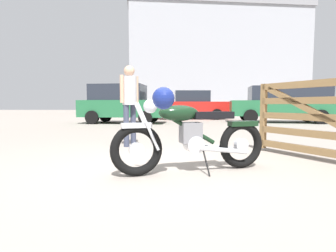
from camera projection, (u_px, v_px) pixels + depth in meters
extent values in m
plane|color=gray|center=(170.00, 168.00, 3.70)|extent=(80.00, 80.00, 0.00)
torus|color=black|center=(137.00, 150.00, 3.25)|extent=(0.65, 0.28, 0.64)
cylinder|color=silver|center=(137.00, 150.00, 3.25)|extent=(0.19, 0.13, 0.18)
torus|color=black|center=(241.00, 145.00, 3.66)|extent=(0.65, 0.28, 0.64)
cylinder|color=silver|center=(241.00, 145.00, 3.66)|extent=(0.19, 0.13, 0.18)
cube|color=silver|center=(136.00, 125.00, 3.22)|extent=(0.38, 0.22, 0.06)
cube|color=black|center=(243.00, 124.00, 3.65)|extent=(0.42, 0.23, 0.07)
cylinder|color=silver|center=(148.00, 127.00, 3.19)|extent=(0.28, 0.11, 0.58)
cylinder|color=silver|center=(145.00, 126.00, 3.33)|extent=(0.28, 0.11, 0.58)
sphere|color=silver|center=(150.00, 106.00, 3.25)|extent=(0.17, 0.17, 0.17)
cylinder|color=silver|center=(157.00, 101.00, 3.27)|extent=(0.19, 0.60, 0.03)
sphere|color=navy|center=(163.00, 98.00, 2.98)|extent=(0.25, 0.25, 0.25)
cylinder|color=black|center=(187.00, 127.00, 3.42)|extent=(0.74, 0.26, 0.47)
ellipsoid|color=black|center=(179.00, 113.00, 3.37)|extent=(0.56, 0.35, 0.20)
cube|color=black|center=(212.00, 115.00, 3.50)|extent=(0.57, 0.34, 0.09)
cube|color=slate|center=(191.00, 133.00, 3.43)|extent=(0.30, 0.24, 0.26)
cylinder|color=silver|center=(193.00, 144.00, 3.46)|extent=(0.27, 0.25, 0.22)
cylinder|color=silver|center=(224.00, 150.00, 3.48)|extent=(0.69, 0.25, 0.14)
cylinder|color=silver|center=(216.00, 148.00, 3.67)|extent=(0.69, 0.25, 0.14)
cylinder|color=black|center=(206.00, 162.00, 3.34)|extent=(0.08, 0.23, 0.33)
cube|color=olive|center=(263.00, 116.00, 5.04)|extent=(0.12, 0.13, 1.20)
cube|color=olive|center=(326.00, 152.00, 4.03)|extent=(1.18, 2.16, 0.11)
cube|color=olive|center=(327.00, 135.00, 4.01)|extent=(1.18, 2.16, 0.11)
cube|color=olive|center=(328.00, 118.00, 3.99)|extent=(1.18, 2.16, 0.11)
cube|color=olive|center=(328.00, 100.00, 3.97)|extent=(1.18, 2.16, 0.11)
cube|color=olive|center=(329.00, 82.00, 3.95)|extent=(1.18, 2.16, 0.11)
cube|color=olive|center=(327.00, 119.00, 3.99)|extent=(1.09, 1.98, 1.08)
cylinder|color=#383D51|center=(126.00, 126.00, 5.50)|extent=(0.12, 0.12, 0.86)
cylinder|color=#383D51|center=(133.00, 125.00, 5.63)|extent=(0.12, 0.12, 0.86)
cylinder|color=#B2B2B7|center=(129.00, 91.00, 5.50)|extent=(0.30, 0.30, 0.58)
cylinder|color=tan|center=(122.00, 89.00, 5.37)|extent=(0.08, 0.08, 0.55)
cylinder|color=tan|center=(137.00, 90.00, 5.64)|extent=(0.08, 0.08, 0.55)
sphere|color=tan|center=(129.00, 71.00, 5.47)|extent=(0.22, 0.22, 0.22)
cylinder|color=black|center=(169.00, 114.00, 15.21)|extent=(0.62, 0.21, 0.62)
cylinder|color=black|center=(169.00, 113.00, 16.92)|extent=(0.62, 0.21, 0.62)
cylinder|color=black|center=(217.00, 114.00, 15.23)|extent=(0.62, 0.21, 0.62)
cylinder|color=black|center=(212.00, 113.00, 16.95)|extent=(0.62, 0.21, 0.62)
cube|color=red|center=(192.00, 108.00, 16.05)|extent=(4.22, 1.77, 0.72)
cube|color=#232833|center=(192.00, 96.00, 15.99)|extent=(2.02, 1.58, 0.64)
cylinder|color=black|center=(153.00, 116.00, 13.17)|extent=(0.62, 0.28, 0.60)
cylinder|color=black|center=(145.00, 118.00, 11.55)|extent=(0.62, 0.28, 0.60)
cylinder|color=black|center=(106.00, 116.00, 13.49)|extent=(0.62, 0.28, 0.60)
cylinder|color=black|center=(92.00, 117.00, 11.86)|extent=(0.62, 0.28, 0.60)
cube|color=#23663D|center=(124.00, 109.00, 12.49)|extent=(4.11, 2.22, 0.76)
cube|color=#232833|center=(118.00, 93.00, 12.46)|extent=(2.61, 1.87, 0.72)
cylinder|color=black|center=(251.00, 116.00, 12.36)|extent=(0.67, 0.33, 0.64)
cylinder|color=black|center=(246.00, 115.00, 14.09)|extent=(0.67, 0.33, 0.64)
cylinder|color=black|center=(321.00, 117.00, 11.87)|extent=(0.67, 0.33, 0.64)
cylinder|color=black|center=(307.00, 115.00, 13.60)|extent=(0.67, 0.33, 0.64)
cube|color=#23663D|center=(280.00, 108.00, 12.95)|extent=(4.95, 2.60, 0.74)
cube|color=#232833|center=(288.00, 93.00, 12.85)|extent=(3.74, 2.22, 0.68)
cube|color=#9EA0A8|center=(211.00, 66.00, 30.98)|extent=(19.10, 11.18, 10.63)
cube|color=gray|center=(212.00, 16.00, 30.53)|extent=(19.42, 11.50, 0.50)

